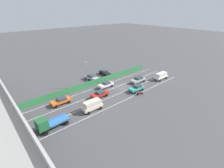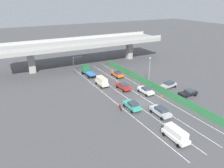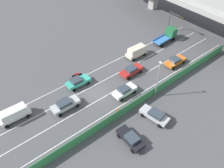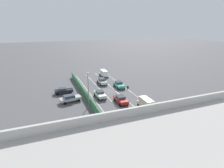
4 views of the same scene
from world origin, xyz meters
name	(u,v)px [view 3 (image 3 of 4)]	position (x,y,z in m)	size (l,w,h in m)	color
ground_plane	(96,92)	(0.00, 0.00, 0.00)	(300.00, 300.00, 0.00)	#4C4C4F
lane_line_left_edge	(106,65)	(-5.06, 6.04, 0.00)	(0.14, 48.08, 0.01)	silver
lane_line_mid_left	(117,74)	(-1.69, 6.04, 0.00)	(0.14, 48.08, 0.01)	silver
lane_line_mid_right	(129,83)	(1.69, 6.04, 0.00)	(0.14, 48.08, 0.01)	silver
lane_line_right_edge	(142,93)	(5.06, 6.04, 0.00)	(0.14, 48.08, 0.01)	silver
elevated_overpass	(213,5)	(0.00, 32.08, 6.91)	(53.53, 10.81, 8.58)	#A09E99
green_fence	(149,95)	(6.75, 6.04, 0.85)	(0.10, 44.18, 1.71)	#338447
car_taxi_teal	(78,82)	(-3.56, -1.45, 0.90)	(2.17, 4.38, 1.63)	teal
car_hatchback_white	(125,91)	(3.43, 3.45, 0.88)	(2.03, 4.38, 1.58)	silver
car_taxi_orange	(175,61)	(3.42, 16.77, 0.87)	(2.08, 4.56, 1.56)	orange
car_van_cream	(137,51)	(-3.41, 12.75, 1.27)	(2.13, 4.60, 2.26)	beige
car_sedan_silver	(65,104)	(-0.19, -6.04, 0.92)	(2.10, 4.69, 1.65)	#B7BABC
car_van_white	(14,114)	(-3.22, -13.19, 1.20)	(2.10, 4.86, 2.10)	silver
car_sedan_red	(131,70)	(0.14, 8.07, 0.89)	(2.04, 4.51, 1.59)	red
flatbed_truck_blue	(168,35)	(-3.48, 22.63, 1.38)	(2.59, 6.05, 2.71)	black
motorcycle	(77,75)	(-5.67, -0.32, 0.46)	(0.78, 1.90, 0.93)	black
parked_sedan_dark	(131,138)	(11.13, -2.20, 0.85)	(4.51, 2.12, 1.53)	black
parked_wagon_silver	(155,115)	(10.39, 3.52, 0.92)	(4.86, 2.58, 1.65)	#B2B5B7
traffic_light	(175,19)	(-4.87, 25.95, 3.58)	(3.87, 0.42, 4.96)	#47474C
street_lamp	(158,77)	(7.08, 7.21, 4.46)	(0.60, 0.36, 7.37)	gray
traffic_cone	(118,109)	(5.53, 0.20, 0.31)	(0.47, 0.47, 0.67)	orange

